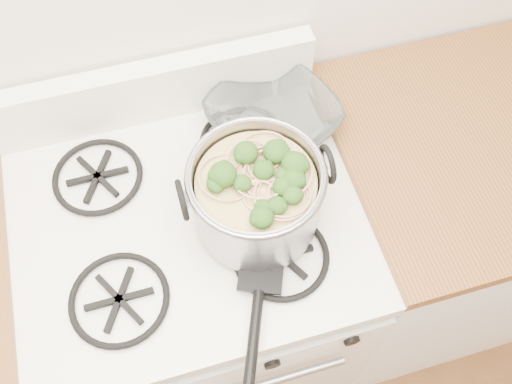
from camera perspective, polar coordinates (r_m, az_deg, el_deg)
name	(u,v)px	position (r m, az deg, el deg)	size (l,w,h in m)	color
gas_range	(204,291)	(1.68, -5.26, -9.87)	(0.76, 0.66, 0.92)	white
counter_left	(23,336)	(1.73, -22.25, -13.17)	(0.25, 0.65, 0.92)	silver
counter_right	(481,212)	(1.88, 21.61, -1.87)	(1.00, 0.65, 0.92)	silver
stock_pot	(256,196)	(1.14, 0.00, -0.39)	(0.30, 0.27, 0.19)	gray
spatula	(262,266)	(1.16, 0.57, -7.38)	(0.29, 0.31, 0.02)	black
glass_bowl	(273,122)	(1.34, 1.69, 7.03)	(0.11, 0.11, 0.03)	white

